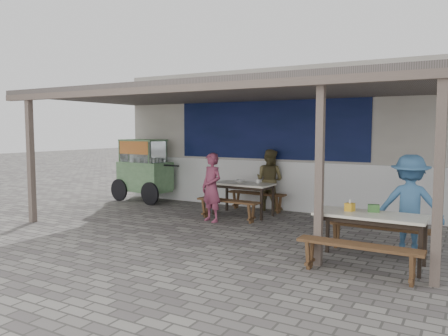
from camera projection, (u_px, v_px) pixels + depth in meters
ground at (212, 234)px, 8.32m from camera, size 60.00×60.00×0.00m
back_wall at (284, 140)px, 11.27m from camera, size 9.00×1.28×3.50m
warung_roof at (236, 93)px, 8.85m from camera, size 9.00×4.21×2.81m
table_left at (243, 186)px, 10.05m from camera, size 1.40×0.76×0.75m
bench_left_street at (228, 205)px, 9.52m from camera, size 1.48×0.35×0.45m
bench_left_wall at (257, 197)px, 10.64m from camera, size 1.48×0.35×0.45m
table_right at (370, 219)px, 6.37m from camera, size 1.56×0.72×0.75m
bench_right_street at (358, 252)px, 5.84m from camera, size 1.66×0.31×0.45m
bench_right_wall at (379, 232)px, 6.97m from camera, size 1.66×0.31×0.45m
vendor_cart at (144, 168)px, 12.05m from camera, size 2.19×0.99×1.71m
patron_street_side at (212, 187)px, 9.36m from camera, size 0.63×0.51×1.48m
patron_wall_side at (269, 180)px, 10.65m from camera, size 0.80×0.66×1.50m
patron_right_table at (410, 205)px, 6.90m from camera, size 1.10×0.74×1.59m
tissue_box at (350, 207)px, 6.58m from camera, size 0.15×0.15×0.12m
donation_box at (374, 208)px, 6.50m from camera, size 0.19×0.14×0.11m
condiment_jar at (258, 181)px, 10.03m from camera, size 0.07×0.07×0.08m
condiment_bowl at (241, 181)px, 10.25m from camera, size 0.21×0.21×0.05m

